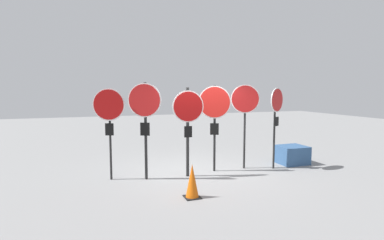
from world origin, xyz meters
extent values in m
plane|color=gray|center=(0.00, 0.00, 0.00)|extent=(40.00, 40.00, 0.00)
cylinder|color=black|center=(-2.36, 0.15, 1.08)|extent=(0.06, 0.06, 2.16)
cylinder|color=white|center=(-2.38, 0.10, 1.98)|extent=(0.79, 0.32, 0.83)
cylinder|color=#AD0F0F|center=(-2.39, 0.08, 1.98)|extent=(0.73, 0.30, 0.77)
cube|color=black|center=(-2.38, 0.10, 1.34)|extent=(0.21, 0.10, 0.32)
cylinder|color=black|center=(-1.48, -0.13, 1.27)|extent=(0.07, 0.07, 2.55)
cylinder|color=white|center=(-1.51, -0.19, 2.09)|extent=(0.79, 0.43, 0.88)
cylinder|color=red|center=(-1.52, -0.20, 2.09)|extent=(0.74, 0.40, 0.82)
cube|color=black|center=(-1.51, -0.19, 1.34)|extent=(0.23, 0.13, 0.34)
cylinder|color=black|center=(-0.36, -0.23, 1.21)|extent=(0.08, 0.08, 2.42)
cylinder|color=white|center=(-0.37, -0.30, 1.92)|extent=(0.85, 0.10, 0.85)
cylinder|color=#AD0F0F|center=(-0.37, -0.31, 1.92)|extent=(0.79, 0.09, 0.79)
cube|color=black|center=(-0.37, -0.30, 1.24)|extent=(0.21, 0.04, 0.30)
cylinder|color=black|center=(0.54, 0.01, 1.24)|extent=(0.07, 0.07, 2.49)
cylinder|color=white|center=(0.51, -0.04, 2.01)|extent=(0.84, 0.44, 0.93)
cylinder|color=red|center=(0.51, -0.06, 2.01)|extent=(0.78, 0.41, 0.87)
cube|color=black|center=(0.51, -0.04, 1.24)|extent=(0.23, 0.13, 0.33)
cylinder|color=black|center=(1.51, -0.01, 1.20)|extent=(0.06, 0.06, 2.41)
cylinder|color=white|center=(1.48, -0.05, 2.09)|extent=(0.75, 0.43, 0.84)
cylinder|color=red|center=(1.48, -0.07, 2.09)|extent=(0.70, 0.40, 0.78)
cylinder|color=black|center=(2.33, -0.32, 1.20)|extent=(0.06, 0.06, 2.40)
cylinder|color=white|center=(2.36, -0.37, 2.06)|extent=(0.64, 0.37, 0.72)
cylinder|color=red|center=(2.37, -0.39, 2.06)|extent=(0.59, 0.34, 0.66)
cube|color=black|center=(2.36, -0.37, 1.42)|extent=(0.25, 0.15, 0.27)
cube|color=black|center=(-0.79, -1.83, 0.01)|extent=(0.35, 0.35, 0.02)
cone|color=#E05B0C|center=(-0.79, -1.83, 0.38)|extent=(0.29, 0.29, 0.73)
cube|color=#335684|center=(3.24, -0.01, 0.29)|extent=(0.87, 0.78, 0.57)
camera|label=1|loc=(-2.92, -7.82, 2.35)|focal=28.00mm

